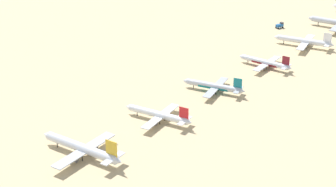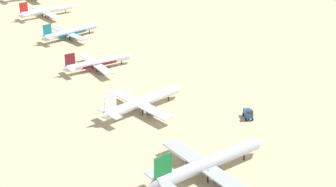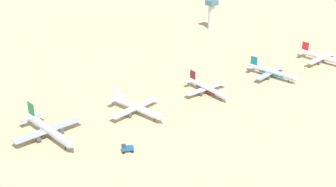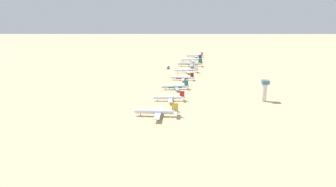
# 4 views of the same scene
# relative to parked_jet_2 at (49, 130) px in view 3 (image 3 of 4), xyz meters

# --- Properties ---
(ground_plane) EXTENTS (1865.54, 1865.54, 0.00)m
(ground_plane) POSITION_rel_parked_jet_2_xyz_m (10.60, 67.79, -4.17)
(ground_plane) COLOR tan
(parked_jet_2) EXTENTS (42.93, 34.85, 12.38)m
(parked_jet_2) POSITION_rel_parked_jet_2_xyz_m (0.00, 0.00, 0.00)
(parked_jet_2) COLOR #B2B7C1
(parked_jet_2) RESTS_ON ground
(parked_jet_3) EXTENTS (38.08, 31.12, 11.00)m
(parked_jet_3) POSITION_rel_parked_jet_2_xyz_m (5.84, 46.05, -0.47)
(parked_jet_3) COLOR silver
(parked_jet_3) RESTS_ON ground
(parked_jet_4) EXTENTS (33.63, 27.28, 9.71)m
(parked_jet_4) POSITION_rel_parked_jet_2_xyz_m (10.62, 90.92, -0.94)
(parked_jet_4) COLOR silver
(parked_jet_4) RESTS_ON ground
(parked_jet_5) EXTENTS (34.48, 28.20, 9.97)m
(parked_jet_5) POSITION_rel_parked_jet_2_xyz_m (17.95, 136.42, -0.85)
(parked_jet_5) COLOR #B2B7C1
(parked_jet_5) RESTS_ON ground
(parked_jet_6) EXTENTS (36.14, 29.40, 10.42)m
(parked_jet_6) POSITION_rel_parked_jet_2_xyz_m (22.50, 179.90, -0.66)
(parked_jet_6) COLOR silver
(parked_jet_6) RESTS_ON ground
(service_truck) EXTENTS (4.62, 5.70, 3.90)m
(service_truck) POSITION_rel_parked_jet_2_xyz_m (33.76, 20.68, -2.09)
(service_truck) COLOR #1E5999
(service_truck) RESTS_ON ground
(control_tower) EXTENTS (7.20, 7.20, 21.94)m
(control_tower) POSITION_rel_parked_jet_2_xyz_m (-73.86, 174.24, 8.36)
(control_tower) COLOR beige
(control_tower) RESTS_ON ground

